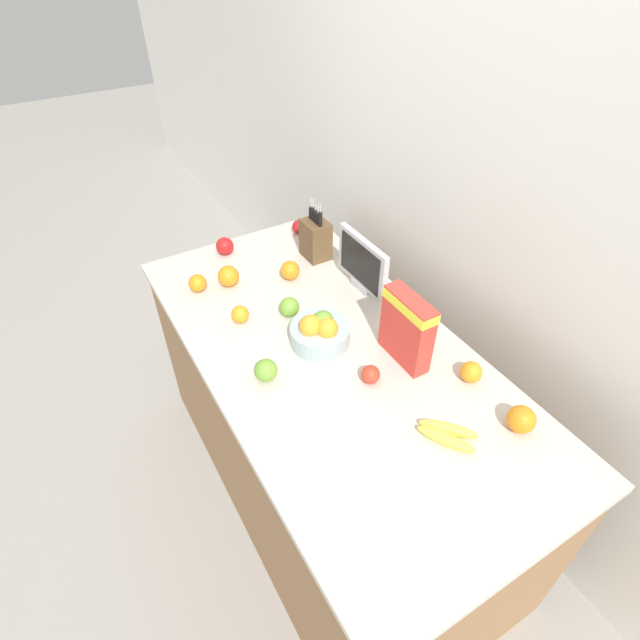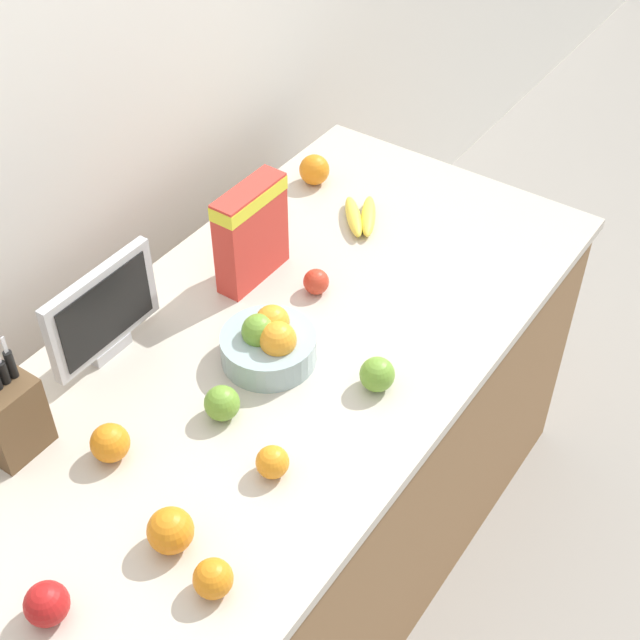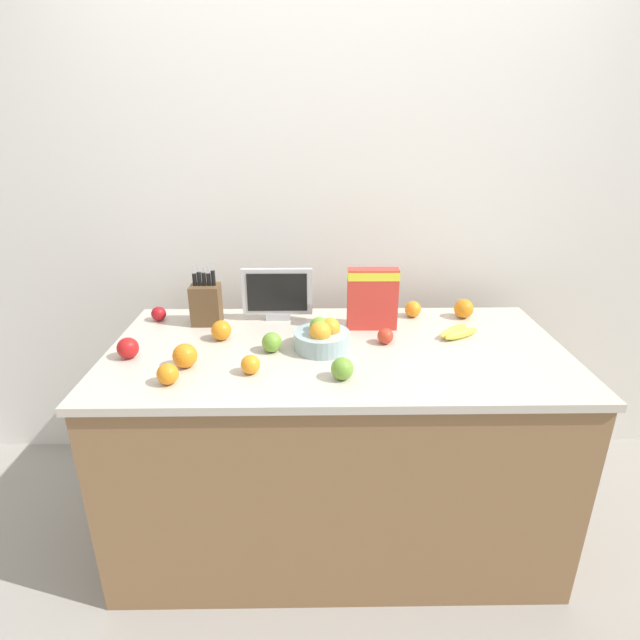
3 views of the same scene
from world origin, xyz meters
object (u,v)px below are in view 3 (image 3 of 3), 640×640
fruit_bowl (322,337)px  orange_by_cereal (168,374)px  cereal_box (373,296)px  apple_leftmost (272,342)px  orange_back_center (413,309)px  apple_rightmost (342,369)px  apple_near_bananas (159,314)px  knife_block (206,304)px  banana_bunch (457,332)px  apple_rear (385,336)px  orange_mid_right (221,330)px  apple_middle (128,348)px  small_monitor (277,293)px  orange_near_bowl (250,365)px  orange_front_left (464,309)px  orange_front_right (185,356)px

fruit_bowl → orange_by_cereal: size_ratio=2.96×
cereal_box → orange_by_cereal: (-0.74, -0.49, -0.11)m
apple_leftmost → orange_back_center: size_ratio=1.05×
apple_leftmost → apple_rightmost: size_ratio=0.98×
cereal_box → apple_near_bananas: bearing=174.6°
apple_leftmost → orange_by_cereal: (-0.33, -0.25, -0.00)m
knife_block → apple_rightmost: bearing=-42.7°
banana_bunch → orange_back_center: orange_back_center is taller
banana_bunch → apple_rear: size_ratio=2.99×
cereal_box → orange_mid_right: bearing=-168.8°
apple_leftmost → apple_middle: bearing=-174.9°
banana_bunch → apple_leftmost: apple_leftmost is taller
cereal_box → small_monitor: bearing=167.2°
banana_bunch → knife_block: bearing=171.4°
orange_near_bowl → orange_front_left: orange_front_left is taller
apple_rightmost → orange_back_center: apple_rightmost is taller
apple_leftmost → orange_near_bowl: 0.19m
small_monitor → apple_leftmost: size_ratio=3.98×
apple_near_bananas → apple_rear: same height
apple_near_bananas → knife_block: bearing=-9.0°
apple_rear → orange_back_center: 0.34m
orange_near_bowl → apple_near_bananas: bearing=132.4°
apple_middle → orange_front_right: orange_front_right is taller
knife_block → small_monitor: (0.31, 0.04, 0.03)m
apple_near_bananas → apple_rightmost: size_ratio=0.82×
orange_front_left → orange_front_right: orange_front_right is taller
fruit_bowl → apple_leftmost: (-0.19, -0.02, -0.01)m
orange_near_bowl → orange_back_center: bearing=38.8°
knife_block → orange_mid_right: bearing=-62.7°
knife_block → orange_near_bowl: size_ratio=4.10×
apple_rear → cereal_box: bearing=102.5°
fruit_bowl → apple_middle: bearing=-174.6°
apple_leftmost → orange_front_right: orange_front_right is taller
apple_rightmost → apple_middle: 0.81m
orange_mid_right → apple_rightmost: bearing=-35.9°
orange_near_bowl → orange_by_cereal: (-0.27, -0.07, 0.00)m
apple_leftmost → orange_front_left: (0.84, 0.35, 0.00)m
apple_leftmost → fruit_bowl: bearing=6.2°
banana_bunch → orange_front_right: 1.09m
small_monitor → apple_middle: size_ratio=3.84×
cereal_box → orange_near_bowl: (-0.47, -0.41, -0.11)m
apple_leftmost → apple_rear: 0.45m
cereal_box → orange_front_right: (-0.71, -0.36, -0.10)m
fruit_bowl → orange_by_cereal: (-0.53, -0.27, -0.01)m
knife_block → orange_mid_right: knife_block is taller
apple_rear → apple_middle: bearing=-173.3°
apple_rightmost → orange_by_cereal: 0.59m
orange_back_center → orange_near_bowl: orange_back_center is taller
banana_bunch → apple_middle: apple_middle is taller
apple_rightmost → orange_by_cereal: apple_rightmost is taller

